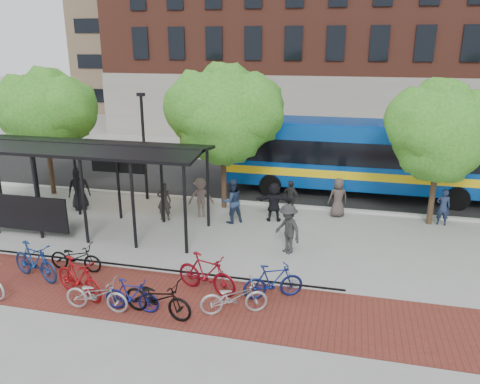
% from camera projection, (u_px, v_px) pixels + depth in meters
% --- Properties ---
extents(ground, '(160.00, 160.00, 0.00)m').
position_uv_depth(ground, '(276.00, 241.00, 18.09)').
color(ground, '#9E9E99').
rests_on(ground, ground).
extents(asphalt_street, '(160.00, 8.00, 0.01)m').
position_uv_depth(asphalt_street, '(300.00, 183.00, 25.50)').
color(asphalt_street, black).
rests_on(asphalt_street, ground).
extents(curb, '(160.00, 0.25, 0.12)m').
position_uv_depth(curb, '(290.00, 206.00, 21.78)').
color(curb, '#B7B7B2').
rests_on(curb, ground).
extents(brick_strip, '(24.00, 3.00, 0.01)m').
position_uv_depth(brick_strip, '(183.00, 300.00, 13.90)').
color(brick_strip, maroon).
rests_on(brick_strip, ground).
extents(bike_rack_rail, '(12.00, 0.05, 0.95)m').
position_uv_depth(bike_rack_rail, '(154.00, 281.00, 15.03)').
color(bike_rack_rail, black).
rests_on(bike_rack_rail, ground).
extents(building_brick, '(55.00, 14.00, 20.00)m').
position_uv_depth(building_brick, '(457.00, 7.00, 36.92)').
color(building_brick, brown).
rests_on(building_brick, ground).
extents(bus_shelter, '(10.60, 3.07, 3.60)m').
position_uv_depth(bus_shelter, '(74.00, 157.00, 18.55)').
color(bus_shelter, black).
rests_on(bus_shelter, ground).
extents(tree_a, '(4.90, 4.00, 6.18)m').
position_uv_depth(tree_a, '(46.00, 110.00, 22.56)').
color(tree_a, '#382619').
rests_on(tree_a, ground).
extents(tree_b, '(5.15, 4.20, 6.47)m').
position_uv_depth(tree_b, '(225.00, 111.00, 20.49)').
color(tree_b, '#382619').
rests_on(tree_b, ground).
extents(tree_c, '(4.66, 3.80, 5.92)m').
position_uv_depth(tree_c, '(443.00, 129.00, 18.61)').
color(tree_c, '#382619').
rests_on(tree_c, ground).
extents(lamp_post_left, '(0.35, 0.20, 5.12)m').
position_uv_depth(lamp_post_left, '(144.00, 144.00, 22.15)').
color(lamp_post_left, black).
rests_on(lamp_post_left, ground).
extents(bus, '(13.54, 3.31, 3.65)m').
position_uv_depth(bus, '(362.00, 153.00, 23.17)').
color(bus, '#0842A0').
rests_on(bus, ground).
extents(bike_3, '(2.14, 1.18, 1.24)m').
position_uv_depth(bike_3, '(35.00, 261.00, 14.99)').
color(bike_3, navy).
rests_on(bike_3, ground).
extents(bike_4, '(1.86, 0.66, 0.97)m').
position_uv_depth(bike_4, '(76.00, 257.00, 15.59)').
color(bike_4, black).
rests_on(bike_4, ground).
extents(bike_5, '(2.12, 1.31, 1.23)m').
position_uv_depth(bike_5, '(79.00, 278.00, 13.94)').
color(bike_5, maroon).
rests_on(bike_5, ground).
extents(bike_6, '(1.92, 0.72, 1.00)m').
position_uv_depth(bike_6, '(97.00, 294.00, 13.25)').
color(bike_6, '#9C9C9E').
rests_on(bike_6, ground).
extents(bike_7, '(1.64, 0.48, 0.98)m').
position_uv_depth(bike_7, '(132.00, 295.00, 13.21)').
color(bike_7, navy).
rests_on(bike_7, ground).
extents(bike_8, '(2.20, 1.07, 1.11)m').
position_uv_depth(bike_8, '(158.00, 298.00, 12.96)').
color(bike_8, black).
rests_on(bike_8, ground).
extents(bike_9, '(2.16, 1.17, 1.25)m').
position_uv_depth(bike_9, '(206.00, 273.00, 14.19)').
color(bike_9, maroon).
rests_on(bike_9, ground).
extents(bike_10, '(2.03, 1.33, 1.01)m').
position_uv_depth(bike_10, '(234.00, 297.00, 13.10)').
color(bike_10, '#A7A8AA').
rests_on(bike_10, ground).
extents(bike_11, '(1.88, 1.24, 1.10)m').
position_uv_depth(bike_11, '(273.00, 281.00, 13.87)').
color(bike_11, navy).
rests_on(bike_11, ground).
extents(pedestrian_0, '(1.15, 1.04, 1.97)m').
position_uv_depth(pedestrian_0, '(79.00, 188.00, 21.27)').
color(pedestrian_0, black).
rests_on(pedestrian_0, ground).
extents(pedestrian_1, '(0.66, 0.47, 1.70)m').
position_uv_depth(pedestrian_1, '(164.00, 201.00, 19.99)').
color(pedestrian_1, '#372F2C').
rests_on(pedestrian_1, ground).
extents(pedestrian_2, '(1.18, 1.15, 1.91)m').
position_uv_depth(pedestrian_2, '(232.00, 201.00, 19.67)').
color(pedestrian_2, navy).
rests_on(pedestrian_2, ground).
extents(pedestrian_3, '(1.29, 0.99, 1.76)m').
position_uv_depth(pedestrian_3, '(201.00, 198.00, 20.36)').
color(pedestrian_3, brown).
rests_on(pedestrian_3, ground).
extents(pedestrian_4, '(0.99, 0.75, 1.57)m').
position_uv_depth(pedestrian_4, '(290.00, 198.00, 20.64)').
color(pedestrian_4, '#2A2A2A').
rests_on(pedestrian_4, ground).
extents(pedestrian_5, '(1.64, 0.75, 1.70)m').
position_uv_depth(pedestrian_5, '(274.00, 202.00, 19.90)').
color(pedestrian_5, black).
rests_on(pedestrian_5, ground).
extents(pedestrian_6, '(0.98, 0.80, 1.73)m').
position_uv_depth(pedestrian_6, '(338.00, 198.00, 20.41)').
color(pedestrian_6, '#463C38').
rests_on(pedestrian_6, ground).
extents(pedestrian_7, '(0.60, 0.41, 1.57)m').
position_uv_depth(pedestrian_7, '(443.00, 207.00, 19.47)').
color(pedestrian_7, '#1E2A46').
rests_on(pedestrian_7, ground).
extents(pedestrian_9, '(1.35, 1.30, 1.85)m').
position_uv_depth(pedestrian_9, '(288.00, 229.00, 16.81)').
color(pedestrian_9, '#2B2B2B').
rests_on(pedestrian_9, ground).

